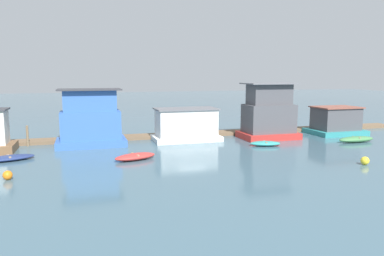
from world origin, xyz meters
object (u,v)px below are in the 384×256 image
(houseboat_red, at_px, (269,114))
(mooring_post_near_right, at_px, (27,136))
(houseboat_teal, at_px, (336,121))
(houseboat_white, at_px, (186,125))
(dinghy_green, at_px, (356,139))
(houseboat_blue, at_px, (91,121))
(buoy_orange, at_px, (8,175))
(dinghy_navy, at_px, (9,158))
(dinghy_red, at_px, (135,157))
(dinghy_teal, at_px, (265,143))
(buoy_yellow, at_px, (365,161))

(houseboat_red, relative_size, mooring_post_near_right, 2.97)
(houseboat_red, bearing_deg, houseboat_teal, 2.80)
(houseboat_white, distance_m, dinghy_green, 15.94)
(houseboat_blue, relative_size, mooring_post_near_right, 3.26)
(houseboat_blue, height_order, houseboat_white, houseboat_blue)
(houseboat_white, distance_m, mooring_post_near_right, 14.17)
(buoy_orange, bearing_deg, dinghy_navy, 98.59)
(houseboat_red, height_order, houseboat_teal, houseboat_red)
(dinghy_red, relative_size, dinghy_teal, 1.18)
(houseboat_red, height_order, dinghy_navy, houseboat_red)
(houseboat_teal, bearing_deg, dinghy_green, -104.86)
(mooring_post_near_right, xyz_separation_m, buoy_orange, (0.23, -11.06, -0.63))
(houseboat_red, bearing_deg, dinghy_green, -32.09)
(dinghy_navy, relative_size, buoy_orange, 6.68)
(houseboat_blue, bearing_deg, houseboat_red, -3.49)
(buoy_orange, bearing_deg, dinghy_red, 21.14)
(dinghy_teal, relative_size, dinghy_green, 0.78)
(houseboat_white, bearing_deg, buoy_yellow, -54.21)
(dinghy_green, bearing_deg, dinghy_red, -176.16)
(houseboat_red, relative_size, buoy_yellow, 9.32)
(dinghy_red, relative_size, buoy_orange, 6.11)
(buoy_yellow, bearing_deg, mooring_post_near_right, 149.09)
(houseboat_red, height_order, dinghy_green, houseboat_red)
(houseboat_blue, distance_m, houseboat_teal, 24.95)
(houseboat_white, distance_m, houseboat_teal, 16.18)
(houseboat_red, relative_size, dinghy_navy, 1.44)
(dinghy_red, bearing_deg, dinghy_green, 3.84)
(dinghy_red, xyz_separation_m, mooring_post_near_right, (-8.30, 7.94, 0.67))
(dinghy_green, bearing_deg, buoy_orange, -171.10)
(dinghy_teal, distance_m, mooring_post_near_right, 20.90)
(dinghy_green, height_order, buoy_orange, buoy_orange)
(houseboat_blue, relative_size, buoy_yellow, 10.22)
(houseboat_blue, xyz_separation_m, mooring_post_near_right, (-5.36, 1.23, -1.26))
(houseboat_red, bearing_deg, houseboat_blue, 176.51)
(dinghy_red, bearing_deg, mooring_post_near_right, 136.26)
(houseboat_blue, xyz_separation_m, dinghy_red, (2.94, -6.71, -1.94))
(houseboat_blue, xyz_separation_m, buoy_yellow, (18.11, -12.82, -1.89))
(buoy_yellow, bearing_deg, dinghy_teal, 112.18)
(houseboat_white, bearing_deg, dinghy_teal, -38.03)
(dinghy_teal, xyz_separation_m, mooring_post_near_right, (-20.08, 5.75, 0.71))
(dinghy_red, distance_m, dinghy_green, 20.79)
(dinghy_green, bearing_deg, houseboat_blue, 167.34)
(dinghy_red, xyz_separation_m, dinghy_green, (20.74, 1.39, 0.03))
(houseboat_teal, height_order, dinghy_red, houseboat_teal)
(houseboat_blue, distance_m, buoy_orange, 11.25)
(dinghy_teal, bearing_deg, buoy_orange, -165.02)
(houseboat_white, xyz_separation_m, dinghy_green, (14.92, -5.47, -1.20))
(houseboat_teal, relative_size, buoy_orange, 9.48)
(mooring_post_near_right, relative_size, buoy_orange, 3.23)
(houseboat_blue, height_order, buoy_orange, houseboat_blue)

